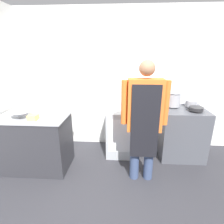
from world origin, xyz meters
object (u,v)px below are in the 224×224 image
object	(u,v)px
plastic_tub	(33,117)
stock_pot	(173,99)
stove	(181,133)
sauce_pot	(191,103)
fridge_unit	(122,131)
person_cook	(144,116)
saute_pan	(196,109)
mixing_bowl	(20,115)

from	to	relation	value
plastic_tub	stock_pot	xyz separation A→B (m)	(2.27, 0.82, 0.12)
stove	sauce_pot	xyz separation A→B (m)	(0.16, 0.12, 0.54)
stove	fridge_unit	xyz separation A→B (m)	(-1.11, 0.04, -0.02)
plastic_tub	person_cook	bearing A→B (deg)	-1.50
saute_pan	plastic_tub	bearing A→B (deg)	-167.57
sauce_pot	person_cook	bearing A→B (deg)	-137.94
plastic_tub	stock_pot	distance (m)	2.41
fridge_unit	person_cook	size ratio (longest dim) A/B	0.50
sauce_pot	mixing_bowl	bearing A→B (deg)	-165.63
fridge_unit	mixing_bowl	world-z (taller)	mixing_bowl
stove	mixing_bowl	distance (m)	2.80
plastic_tub	saute_pan	xyz separation A→B (m)	(2.60, 0.57, 0.01)
plastic_tub	stove	bearing A→B (deg)	15.85
fridge_unit	person_cook	xyz separation A→B (m)	(0.31, -0.78, 0.58)
saute_pan	fridge_unit	bearing A→B (deg)	172.65
saute_pan	sauce_pot	size ratio (longest dim) A/B	1.18
fridge_unit	stock_pot	xyz separation A→B (m)	(0.93, 0.08, 0.63)
stove	stock_pot	world-z (taller)	stock_pot
stove	plastic_tub	world-z (taller)	plastic_tub
person_cook	sauce_pot	distance (m)	1.28
fridge_unit	stock_pot	size ratio (longest dim) A/B	3.28
saute_pan	mixing_bowl	bearing A→B (deg)	-170.33
stove	mixing_bowl	size ratio (longest dim) A/B	2.83
mixing_bowl	plastic_tub	distance (m)	0.26
sauce_pot	stock_pot	bearing A→B (deg)	180.00
saute_pan	person_cook	bearing A→B (deg)	-147.12
person_cook	saute_pan	size ratio (longest dim) A/B	7.54
fridge_unit	saute_pan	bearing A→B (deg)	-7.35
person_cook	plastic_tub	size ratio (longest dim) A/B	13.35
fridge_unit	saute_pan	size ratio (longest dim) A/B	3.74
mixing_bowl	saute_pan	size ratio (longest dim) A/B	1.40
person_cook	mixing_bowl	distance (m)	1.90
fridge_unit	stove	bearing A→B (deg)	-2.18
fridge_unit	sauce_pot	xyz separation A→B (m)	(1.26, 0.08, 0.55)
fridge_unit	stock_pot	world-z (taller)	stock_pot
fridge_unit	plastic_tub	xyz separation A→B (m)	(-1.34, -0.74, 0.51)
person_cook	stock_pot	size ratio (longest dim) A/B	6.62
sauce_pot	stove	bearing A→B (deg)	-141.72
stock_pot	fridge_unit	bearing A→B (deg)	-175.02
stove	fridge_unit	size ratio (longest dim) A/B	1.06
fridge_unit	sauce_pot	distance (m)	1.38
mixing_bowl	stock_pot	distance (m)	2.62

